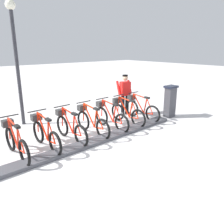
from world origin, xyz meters
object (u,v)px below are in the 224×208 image
object	(u,v)px
bike_docked_3	(91,121)
bike_docked_4	(70,127)
worker_near_rack	(125,93)
lamp_post	(15,47)
bike_docked_2	(110,116)
bike_docked_1	(126,112)
payment_kiosk	(170,101)
bike_docked_0	(140,108)
bike_docked_6	(15,141)
bike_docked_5	(45,133)

from	to	relation	value
bike_docked_3	bike_docked_4	bearing A→B (deg)	90.00
worker_near_rack	lamp_post	world-z (taller)	lamp_post
lamp_post	bike_docked_2	bearing A→B (deg)	-137.26
bike_docked_1	lamp_post	distance (m)	4.43
payment_kiosk	bike_docked_0	world-z (taller)	payment_kiosk
bike_docked_1	bike_docked_2	world-z (taller)	same
bike_docked_3	worker_near_rack	size ratio (longest dim) A/B	1.04
bike_docked_3	bike_docked_6	size ratio (longest dim) A/B	1.00
payment_kiosk	bike_docked_2	distance (m)	2.72
bike_docked_1	bike_docked_6	distance (m)	3.88
payment_kiosk	bike_docked_3	world-z (taller)	payment_kiosk
bike_docked_4	bike_docked_6	xyz separation A→B (m)	(-0.00, 1.55, -0.00)
bike_docked_5	bike_docked_6	xyz separation A→B (m)	(-0.00, 0.78, -0.00)
payment_kiosk	bike_docked_3	size ratio (longest dim) A/B	0.74
payment_kiosk	bike_docked_6	world-z (taller)	payment_kiosk
bike_docked_6	payment_kiosk	bearing A→B (deg)	-95.67
bike_docked_2	bike_docked_3	distance (m)	0.78
bike_docked_3	bike_docked_5	world-z (taller)	same
lamp_post	bike_docked_6	bearing A→B (deg)	158.46
bike_docked_0	bike_docked_3	bearing A→B (deg)	90.00
payment_kiosk	bike_docked_0	distance (m)	1.26
bike_docked_3	bike_docked_4	size ratio (longest dim) A/B	1.00
bike_docked_2	lamp_post	xyz separation A→B (m)	(2.36, 2.18, 2.31)
payment_kiosk	bike_docked_6	xyz separation A→B (m)	(0.57, 5.76, -0.24)
bike_docked_1	bike_docked_3	bearing A→B (deg)	90.00
bike_docked_2	bike_docked_5	world-z (taller)	same
bike_docked_5	worker_near_rack	xyz separation A→B (m)	(0.86, -3.85, 0.48)
bike_docked_2	lamp_post	bearing A→B (deg)	42.74
bike_docked_4	lamp_post	xyz separation A→B (m)	(2.36, 0.62, 2.31)
bike_docked_2	worker_near_rack	bearing A→B (deg)	-60.48
bike_docked_2	bike_docked_4	xyz separation A→B (m)	(0.00, 1.55, 0.00)
bike_docked_1	bike_docked_5	size ratio (longest dim) A/B	1.00
bike_docked_4	payment_kiosk	bearing A→B (deg)	-97.74
bike_docked_4	worker_near_rack	bearing A→B (deg)	-74.37
bike_docked_4	bike_docked_6	bearing A→B (deg)	90.00
bike_docked_6	bike_docked_5	bearing A→B (deg)	-90.00
bike_docked_1	bike_docked_6	xyz separation A→B (m)	(-0.00, 3.88, -0.00)
bike_docked_6	bike_docked_0	bearing A→B (deg)	-90.00
bike_docked_1	bike_docked_4	world-z (taller)	same
bike_docked_0	bike_docked_6	bearing A→B (deg)	90.00
bike_docked_4	worker_near_rack	size ratio (longest dim) A/B	1.04
bike_docked_0	lamp_post	distance (m)	4.98
bike_docked_5	bike_docked_4	bearing A→B (deg)	-90.00
bike_docked_0	bike_docked_6	xyz separation A→B (m)	(0.00, 4.66, 0.00)
lamp_post	payment_kiosk	bearing A→B (deg)	-121.22
bike_docked_2	bike_docked_4	world-z (taller)	same
bike_docked_5	bike_docked_1	bearing A→B (deg)	-90.00
bike_docked_3	lamp_post	xyz separation A→B (m)	(2.36, 1.40, 2.31)
bike_docked_0	bike_docked_4	world-z (taller)	same
bike_docked_1	bike_docked_2	distance (m)	0.78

